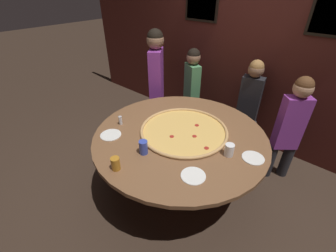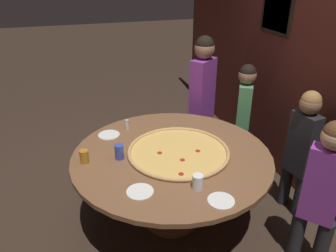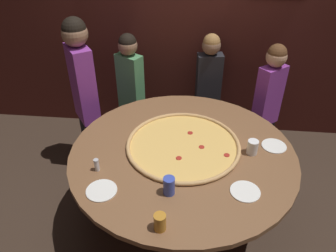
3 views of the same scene
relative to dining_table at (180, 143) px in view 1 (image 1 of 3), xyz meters
The scene contains 15 objects.
ground_plane 0.63m from the dining_table, ahead, with size 24.00×24.00×0.00m, color #38281E.
back_wall 1.62m from the dining_table, 90.00° to the left, with size 6.40×0.08×2.60m.
dining_table is the anchor object (origin of this frame).
giant_pizza 0.14m from the dining_table, 91.21° to the left, with size 0.90×0.90×0.03m.
drink_cup_far_right 0.55m from the dining_table, ahead, with size 0.08×0.08×0.11m, color white.
drink_cup_front_edge 0.49m from the dining_table, 97.91° to the right, with size 0.08×0.08×0.13m, color #384CB7.
drink_cup_centre_back 0.76m from the dining_table, 96.71° to the right, with size 0.07×0.07×0.11m, color #BC7A23.
white_plate_left_side 0.71m from the dining_table, 137.11° to the right, with size 0.21×0.21×0.01m, color white.
white_plate_near_front 0.73m from the dining_table, 10.37° to the left, with size 0.19×0.19×0.01m, color white.
white_plate_beside_cup 0.60m from the dining_table, 41.32° to the right, with size 0.20×0.20×0.01m, color white.
condiment_shaker 0.68m from the dining_table, 155.07° to the right, with size 0.04×0.04×0.10m.
diner_centre_back 1.22m from the dining_table, 49.65° to the left, with size 0.32×0.30×1.28m.
diner_far_right 1.22m from the dining_table, 120.40° to the left, with size 0.33×0.26×1.29m.
diner_side_left 1.22m from the dining_table, 80.51° to the left, with size 0.33×0.19×1.26m.
diner_far_left 1.24m from the dining_table, 144.67° to the left, with size 0.34×0.39×1.53m.
Camera 1 is at (1.12, -1.48, 2.05)m, focal length 24.00 mm.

